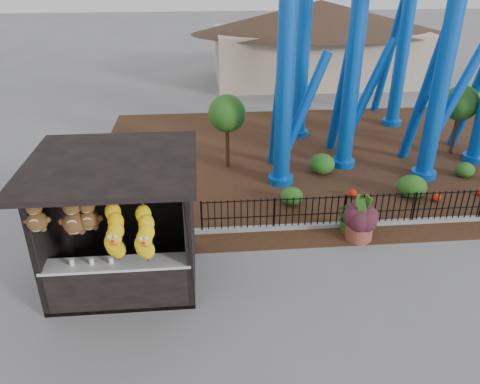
{
  "coord_description": "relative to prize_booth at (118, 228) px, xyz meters",
  "views": [
    {
      "loc": [
        -1.14,
        -8.08,
        6.9
      ],
      "look_at": [
        -0.28,
        1.5,
        2.0
      ],
      "focal_mm": 35.0,
      "sensor_mm": 36.0,
      "label": 1
    }
  ],
  "objects": [
    {
      "name": "ground",
      "position": [
        3.02,
        -0.92,
        -1.53
      ],
      "size": [
        120.0,
        120.0,
        0.0
      ],
      "primitive_type": "plane",
      "color": "slate",
      "rests_on": "ground"
    },
    {
      "name": "mulch_bed",
      "position": [
        7.02,
        7.08,
        -1.52
      ],
      "size": [
        18.0,
        12.0,
        0.02
      ],
      "primitive_type": "cube",
      "color": "#331E11",
      "rests_on": "ground"
    },
    {
      "name": "curb",
      "position": [
        7.02,
        2.08,
        -1.47
      ],
      "size": [
        18.0,
        0.18,
        0.12
      ],
      "primitive_type": "cube",
      "color": "gray",
      "rests_on": "ground"
    },
    {
      "name": "prize_booth",
      "position": [
        0.0,
        0.0,
        0.0
      ],
      "size": [
        3.5,
        3.4,
        3.12
      ],
      "color": "black",
      "rests_on": "ground"
    },
    {
      "name": "picket_fence",
      "position": [
        7.92,
        2.08,
        -1.03
      ],
      "size": [
        12.2,
        0.06,
        1.0
      ],
      "primitive_type": null,
      "color": "black",
      "rests_on": "ground"
    },
    {
      "name": "terracotta_planter",
      "position": [
        6.04,
        1.43,
        -1.25
      ],
      "size": [
        0.77,
        0.77,
        0.56
      ],
      "primitive_type": "cylinder",
      "rotation": [
        0.0,
        0.0,
        0.07
      ],
      "color": "brown",
      "rests_on": "ground"
    },
    {
      "name": "planter_foliage",
      "position": [
        6.04,
        1.43,
        -0.65
      ],
      "size": [
        0.7,
        0.7,
        0.64
      ],
      "primitive_type": "ellipsoid",
      "color": "#37161E",
      "rests_on": "terracotta_planter"
    },
    {
      "name": "potted_plant",
      "position": [
        5.9,
        1.78,
        -1.05
      ],
      "size": [
        0.97,
        0.87,
        0.96
      ],
      "primitive_type": "imported",
      "rotation": [
        0.0,
        0.0,
        0.15
      ],
      "color": "#1E5619",
      "rests_on": "ground"
    },
    {
      "name": "landscaping",
      "position": [
        7.61,
        4.43,
        -1.2
      ],
      "size": [
        8.12,
        2.97,
        0.72
      ],
      "color": "#255619",
      "rests_on": "mulch_bed"
    },
    {
      "name": "pavilion",
      "position": [
        9.02,
        19.08,
        1.54
      ],
      "size": [
        15.0,
        15.0,
        4.8
      ],
      "color": "#BFAD8C",
      "rests_on": "ground"
    }
  ]
}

